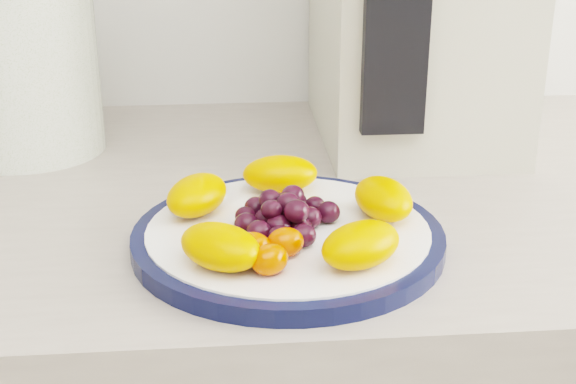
{
  "coord_description": "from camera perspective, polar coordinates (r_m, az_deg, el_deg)",
  "views": [
    {
      "loc": [
        -0.12,
        0.44,
        1.2
      ],
      "look_at": [
        -0.07,
        1.05,
        0.95
      ],
      "focal_mm": 50.0,
      "sensor_mm": 36.0,
      "label": 1
    }
  ],
  "objects": [
    {
      "name": "plate_face",
      "position": [
        0.68,
        0.0,
        -3.26
      ],
      "size": [
        0.24,
        0.24,
        0.02
      ],
      "primitive_type": "cylinder",
      "color": "white",
      "rests_on": "counter"
    },
    {
      "name": "fruit_plate",
      "position": [
        0.66,
        -0.25,
        -1.54
      ],
      "size": [
        0.23,
        0.22,
        0.03
      ],
      "color": "#FE7C00",
      "rests_on": "plate_face"
    },
    {
      "name": "plate_rim",
      "position": [
        0.68,
        0.0,
        -3.33
      ],
      "size": [
        0.26,
        0.26,
        0.01
      ],
      "primitive_type": "cylinder",
      "color": "black",
      "rests_on": "counter"
    },
    {
      "name": "canister",
      "position": [
        0.93,
        -18.5,
        8.7
      ],
      "size": [
        0.19,
        0.19,
        0.2
      ],
      "primitive_type": "cylinder",
      "rotation": [
        0.0,
        0.0,
        -0.16
      ],
      "color": "#4A6B1C",
      "rests_on": "counter"
    }
  ]
}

